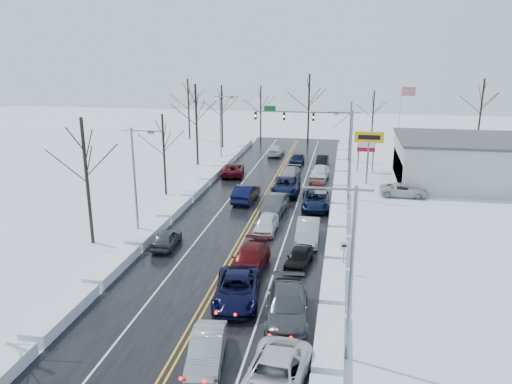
% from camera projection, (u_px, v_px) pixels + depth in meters
% --- Properties ---
extents(ground, '(160.00, 160.00, 0.00)m').
position_uv_depth(ground, '(249.00, 226.00, 43.45)').
color(ground, silver).
rests_on(ground, ground).
extents(road_surface, '(14.00, 84.00, 0.01)m').
position_uv_depth(road_surface, '(253.00, 218.00, 45.34)').
color(road_surface, black).
rests_on(road_surface, ground).
extents(snow_bank_left, '(1.50, 72.00, 0.72)m').
position_uv_depth(snow_bank_left, '(173.00, 214.00, 46.64)').
color(snow_bank_left, silver).
rests_on(snow_bank_left, ground).
extents(snow_bank_right, '(1.50, 72.00, 0.72)m').
position_uv_depth(snow_bank_right, '(338.00, 224.00, 44.04)').
color(snow_bank_right, silver).
rests_on(snow_bank_right, ground).
extents(traffic_signal_mast, '(13.28, 0.39, 8.00)m').
position_uv_depth(traffic_signal_mast, '(313.00, 120.00, 67.77)').
color(traffic_signal_mast, slate).
rests_on(traffic_signal_mast, ground).
extents(tires_plus_sign, '(3.20, 0.34, 6.00)m').
position_uv_depth(tires_plus_sign, '(369.00, 141.00, 55.37)').
color(tires_plus_sign, slate).
rests_on(tires_plus_sign, ground).
extents(used_vehicles_sign, '(2.20, 0.22, 4.65)m').
position_uv_depth(used_vehicles_sign, '(366.00, 145.00, 61.51)').
color(used_vehicles_sign, slate).
rests_on(used_vehicles_sign, ground).
extents(speed_limit_sign, '(0.55, 0.09, 2.35)m').
position_uv_depth(speed_limit_sign, '(344.00, 251.00, 34.04)').
color(speed_limit_sign, slate).
rests_on(speed_limit_sign, ground).
extents(flagpole, '(1.87, 1.20, 10.00)m').
position_uv_depth(flagpole, '(401.00, 117.00, 67.54)').
color(flagpole, silver).
rests_on(flagpole, ground).
extents(dealership_building, '(20.40, 12.40, 5.30)m').
position_uv_depth(dealership_building, '(490.00, 162.00, 55.62)').
color(dealership_building, '#B0B0AB').
rests_on(dealership_building, ground).
extents(streetlight_se, '(3.20, 0.25, 9.00)m').
position_uv_depth(streetlight_se, '(348.00, 261.00, 23.55)').
color(streetlight_se, slate).
rests_on(streetlight_se, ground).
extents(streetlight_ne, '(3.20, 0.25, 9.00)m').
position_uv_depth(streetlight_ne, '(349.00, 148.00, 50.00)').
color(streetlight_ne, slate).
rests_on(streetlight_ne, ground).
extents(streetlight_sw, '(3.20, 0.25, 9.00)m').
position_uv_depth(streetlight_sw, '(137.00, 174.00, 39.61)').
color(streetlight_sw, slate).
rests_on(streetlight_sw, ground).
extents(streetlight_nw, '(3.20, 0.25, 9.00)m').
position_uv_depth(streetlight_nw, '(222.00, 123.00, 66.06)').
color(streetlight_nw, slate).
rests_on(streetlight_nw, ground).
extents(tree_left_b, '(4.00, 4.00, 10.00)m').
position_uv_depth(tree_left_b, '(85.00, 157.00, 37.80)').
color(tree_left_b, '#2D231C').
rests_on(tree_left_b, ground).
extents(tree_left_c, '(3.40, 3.40, 8.50)m').
position_uv_depth(tree_left_c, '(163.00, 139.00, 51.14)').
color(tree_left_c, '#2D231C').
rests_on(tree_left_c, ground).
extents(tree_left_d, '(4.20, 4.20, 10.50)m').
position_uv_depth(tree_left_d, '(196.00, 109.00, 64.10)').
color(tree_left_d, '#2D231C').
rests_on(tree_left_d, ground).
extents(tree_left_e, '(3.80, 3.80, 9.50)m').
position_uv_depth(tree_left_e, '(222.00, 104.00, 75.56)').
color(tree_left_e, '#2D231C').
rests_on(tree_left_e, ground).
extents(tree_far_a, '(4.00, 4.00, 10.00)m').
position_uv_depth(tree_far_a, '(188.00, 97.00, 82.36)').
color(tree_far_a, '#2D231C').
rests_on(tree_far_a, ground).
extents(tree_far_b, '(3.60, 3.60, 9.00)m').
position_uv_depth(tree_far_b, '(261.00, 102.00, 81.45)').
color(tree_far_b, '#2D231C').
rests_on(tree_far_b, ground).
extents(tree_far_c, '(4.40, 4.40, 11.00)m').
position_uv_depth(tree_far_c, '(309.00, 96.00, 77.80)').
color(tree_far_c, '#2D231C').
rests_on(tree_far_c, ground).
extents(tree_far_d, '(3.40, 3.40, 8.50)m').
position_uv_depth(tree_far_d, '(373.00, 107.00, 78.00)').
color(tree_far_d, '#2D231C').
rests_on(tree_far_d, ground).
extents(tree_far_e, '(4.20, 4.20, 10.50)m').
position_uv_depth(tree_far_e, '(482.00, 100.00, 75.35)').
color(tree_far_e, '#2D231C').
rests_on(tree_far_e, ground).
extents(queued_car_1, '(2.21, 4.74, 1.50)m').
position_uv_depth(queued_car_1, '(207.00, 363.00, 24.64)').
color(queued_car_1, '#919498').
rests_on(queued_car_1, ground).
extents(queued_car_2, '(3.41, 6.09, 1.61)m').
position_uv_depth(queued_car_2, '(237.00, 301.00, 30.65)').
color(queued_car_2, black).
rests_on(queued_car_2, ground).
extents(queued_car_3, '(2.54, 5.59, 1.59)m').
position_uv_depth(queued_car_3, '(249.00, 270.00, 34.94)').
color(queued_car_3, '#4D0A0D').
rests_on(queued_car_3, ground).
extents(queued_car_4, '(1.82, 4.34, 1.47)m').
position_uv_depth(queued_car_4, '(266.00, 232.00, 42.07)').
color(queued_car_4, white).
rests_on(queued_car_4, ground).
extents(queued_car_5, '(2.16, 5.26, 1.70)m').
position_uv_depth(queued_car_5, '(275.00, 213.00, 46.95)').
color(queued_car_5, '#383A3D').
rests_on(queued_car_5, ground).
extents(queued_car_6, '(2.89, 6.08, 1.67)m').
position_uv_depth(queued_car_6, '(286.00, 194.00, 53.05)').
color(queued_car_6, black).
rests_on(queued_car_6, ground).
extents(queued_car_7, '(2.47, 4.82, 1.34)m').
position_uv_depth(queued_car_7, '(290.00, 179.00, 58.96)').
color(queued_car_7, '#94969C').
rests_on(queued_car_7, ground).
extents(queued_car_8, '(2.01, 4.26, 1.41)m').
position_uv_depth(queued_car_8, '(297.00, 164.00, 66.27)').
color(queued_car_8, black).
rests_on(queued_car_8, ground).
extents(queued_car_11, '(2.96, 6.10, 1.71)m').
position_uv_depth(queued_car_11, '(287.00, 320.00, 28.51)').
color(queued_car_11, '#3F4244').
rests_on(queued_car_11, ground).
extents(queued_car_12, '(2.06, 4.05, 1.32)m').
position_uv_depth(queued_car_12, '(299.00, 266.00, 35.55)').
color(queued_car_12, black).
rests_on(queued_car_12, ground).
extents(queued_car_13, '(1.90, 5.16, 1.69)m').
position_uv_depth(queued_car_13, '(308.00, 241.00, 40.13)').
color(queued_car_13, '#9C9EA3').
rests_on(queued_car_13, ground).
extents(queued_car_14, '(2.82, 5.67, 1.55)m').
position_uv_depth(queued_car_14, '(315.00, 208.00, 48.32)').
color(queued_car_14, black).
rests_on(queued_car_14, ground).
extents(queued_car_15, '(2.45, 4.94, 1.38)m').
position_uv_depth(queued_car_15, '(317.00, 196.00, 52.04)').
color(queued_car_15, '#4E0A0C').
rests_on(queued_car_15, ground).
extents(queued_car_16, '(2.39, 5.13, 1.70)m').
position_uv_depth(queued_car_16, '(319.00, 180.00, 58.64)').
color(queued_car_16, white).
rests_on(queued_car_16, ground).
extents(queued_car_17, '(1.61, 4.24, 1.38)m').
position_uv_depth(queued_car_17, '(322.00, 166.00, 65.47)').
color(queued_car_17, black).
rests_on(queued_car_17, ground).
extents(oncoming_car_0, '(2.15, 5.33, 1.72)m').
position_uv_depth(oncoming_car_0, '(246.00, 201.00, 50.51)').
color(oncoming_car_0, black).
rests_on(oncoming_car_0, ground).
extents(oncoming_car_1, '(3.17, 5.63, 1.49)m').
position_uv_depth(oncoming_car_1, '(233.00, 175.00, 60.59)').
color(oncoming_car_1, '#530B12').
rests_on(oncoming_car_1, ground).
extents(oncoming_car_2, '(2.12, 4.99, 1.44)m').
position_uv_depth(oncoming_car_2, '(276.00, 155.00, 71.83)').
color(oncoming_car_2, silver).
rests_on(oncoming_car_2, ground).
extents(oncoming_car_3, '(1.82, 4.11, 1.38)m').
position_uv_depth(oncoming_car_3, '(167.00, 247.00, 38.99)').
color(oncoming_car_3, '#3B3D40').
rests_on(oncoming_car_3, ground).
extents(parked_car_0, '(4.97, 2.38, 1.37)m').
position_uv_depth(parked_car_0, '(403.00, 196.00, 52.08)').
color(parked_car_0, silver).
rests_on(parked_car_0, ground).
extents(parked_car_1, '(2.83, 5.59, 1.56)m').
position_uv_depth(parked_car_1, '(423.00, 186.00, 55.99)').
color(parked_car_1, '#9EA0A5').
rests_on(parked_car_1, ground).
extents(parked_car_2, '(1.81, 4.05, 1.35)m').
position_uv_depth(parked_car_2, '(402.00, 175.00, 60.90)').
color(parked_car_2, black).
rests_on(parked_car_2, ground).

